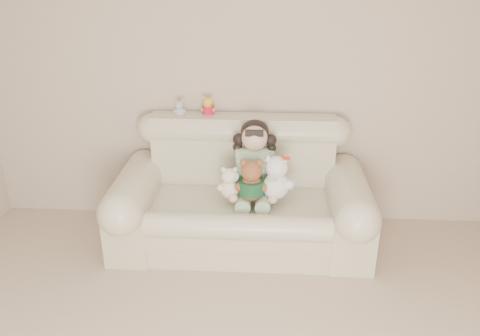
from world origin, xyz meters
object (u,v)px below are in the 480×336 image
Objects in this scene: seated_child at (254,159)px; cream_teddy at (230,180)px; brown_teddy at (251,176)px; sofa at (241,189)px; white_cat at (276,173)px.

seated_child is 0.29m from cream_teddy.
seated_child is 0.23m from brown_teddy.
seated_child reaches higher than brown_teddy.
white_cat is at bearing -20.81° from sofa.
seated_child is at bearing 37.08° from sofa.
sofa is at bearing 72.43° from cream_teddy.
white_cat is at bearing 18.24° from cream_teddy.
sofa is 6.76× the size of cream_teddy.
cream_teddy is (-0.08, -0.12, 0.14)m from sofa.
brown_teddy is at bearing -58.18° from sofa.
white_cat is (0.19, 0.04, 0.02)m from brown_teddy.
sofa is at bearing -149.52° from seated_child.
seated_child is 2.13× the size of cream_teddy.
seated_child is at bearing 63.28° from cream_teddy.
seated_child reaches higher than sofa.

